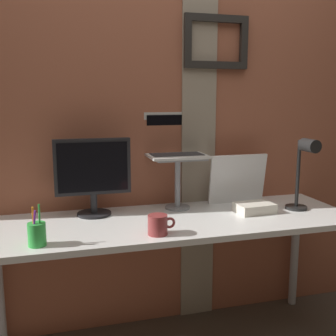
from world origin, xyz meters
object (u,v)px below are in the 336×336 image
desk_lamp (304,166)px  whiteboard_panel (238,179)px  pen_cup (37,234)px  laptop (174,144)px  coffee_mug (158,225)px  monitor (93,171)px

desk_lamp → whiteboard_panel: bearing=135.2°
whiteboard_panel → desk_lamp: (0.26, -0.26, 0.11)m
whiteboard_panel → pen_cup: bearing=-159.5°
pen_cup → laptop: bearing=32.0°
whiteboard_panel → coffee_mug: whiteboard_panel is taller
monitor → laptop: bearing=8.3°
laptop → coffee_mug: (-0.21, -0.46, -0.31)m
whiteboard_panel → laptop: bearing=173.3°
whiteboard_panel → desk_lamp: bearing=-44.8°
laptop → desk_lamp: laptop is taller
whiteboard_panel → pen_cup: size_ratio=1.93×
monitor → desk_lamp: size_ratio=1.01×
whiteboard_panel → pen_cup: (-1.11, -0.42, -0.09)m
desk_lamp → monitor: bearing=167.8°
coffee_mug → laptop: bearing=65.3°
pen_cup → coffee_mug: size_ratio=1.39×
monitor → pen_cup: bearing=-124.8°
desk_lamp → coffee_mug: size_ratio=3.13×
monitor → pen_cup: monitor is taller
pen_cup → coffee_mug: (0.53, 0.00, -0.01)m
desk_lamp → pen_cup: desk_lamp is taller
pen_cup → coffee_mug: pen_cup is taller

